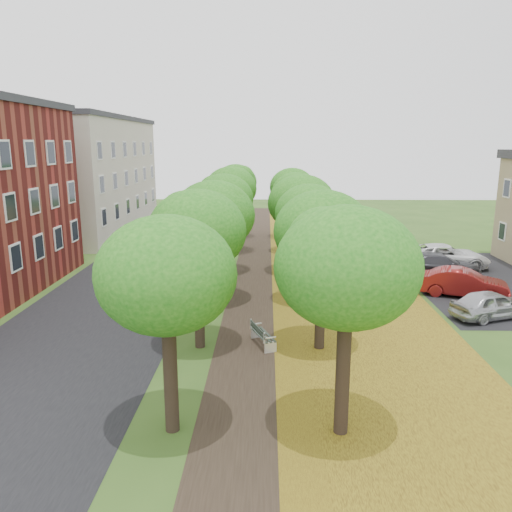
# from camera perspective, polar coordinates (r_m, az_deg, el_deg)

# --- Properties ---
(ground) EXTENTS (120.00, 120.00, 0.00)m
(ground) POSITION_cam_1_polar(r_m,az_deg,el_deg) (15.11, -0.78, -19.33)
(ground) COLOR #2D4C19
(ground) RESTS_ON ground
(street_asphalt) EXTENTS (8.00, 70.00, 0.01)m
(street_asphalt) POSITION_cam_1_polar(r_m,az_deg,el_deg) (30.01, -14.21, -3.14)
(street_asphalt) COLOR black
(street_asphalt) RESTS_ON ground
(footpath) EXTENTS (3.20, 70.00, 0.01)m
(footpath) POSITION_cam_1_polar(r_m,az_deg,el_deg) (28.93, 0.28, -3.33)
(footpath) COLOR black
(footpath) RESTS_ON ground
(leaf_verge) EXTENTS (7.50, 70.00, 0.01)m
(leaf_verge) POSITION_cam_1_polar(r_m,az_deg,el_deg) (29.28, 10.13, -3.34)
(leaf_verge) COLOR olive
(leaf_verge) RESTS_ON ground
(parking_lot) EXTENTS (9.00, 16.00, 0.01)m
(parking_lot) POSITION_cam_1_polar(r_m,az_deg,el_deg) (32.61, 24.80, -2.68)
(parking_lot) COLOR black
(parking_lot) RESTS_ON ground
(tree_row_west) EXTENTS (3.86, 33.86, 6.18)m
(tree_row_west) POSITION_cam_1_polar(r_m,az_deg,el_deg) (28.14, -4.21, 5.55)
(tree_row_west) COLOR black
(tree_row_west) RESTS_ON ground
(tree_row_east) EXTENTS (3.86, 33.86, 6.18)m
(tree_row_east) POSITION_cam_1_polar(r_m,az_deg,el_deg) (28.10, 5.62, 5.51)
(tree_row_east) COLOR black
(tree_row_east) RESTS_ON ground
(building_cream) EXTENTS (10.30, 20.30, 10.40)m
(building_cream) POSITION_cam_1_polar(r_m,az_deg,el_deg) (49.10, -19.82, 8.74)
(building_cream) COLOR beige
(building_cream) RESTS_ON ground
(bench) EXTENTS (1.10, 1.85, 0.84)m
(bench) POSITION_cam_1_polar(r_m,az_deg,el_deg) (20.46, 0.68, -9.02)
(bench) COLOR #28322B
(bench) RESTS_ON ground
(car_silver) EXTENTS (4.23, 2.85, 1.34)m
(car_silver) POSITION_cam_1_polar(r_m,az_deg,el_deg) (25.88, 25.30, -5.02)
(car_silver) COLOR #B7B8BC
(car_silver) RESTS_ON ground
(car_red) EXTENTS (4.77, 2.98, 1.48)m
(car_red) POSITION_cam_1_polar(r_m,az_deg,el_deg) (28.89, 22.62, -2.85)
(car_red) COLOR maroon
(car_red) RESTS_ON ground
(car_grey) EXTENTS (5.10, 2.21, 1.46)m
(car_grey) POSITION_cam_1_polar(r_m,az_deg,el_deg) (32.49, 20.14, -1.00)
(car_grey) COLOR #313136
(car_grey) RESTS_ON ground
(car_white) EXTENTS (5.74, 2.98, 1.54)m
(car_white) POSITION_cam_1_polar(r_m,az_deg,el_deg) (35.11, 20.81, -0.00)
(car_white) COLOR silver
(car_white) RESTS_ON ground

